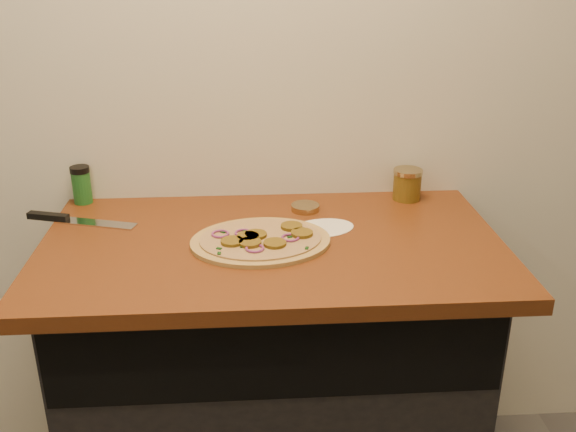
{
  "coord_description": "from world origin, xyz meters",
  "views": [
    {
      "loc": [
        -0.06,
        -0.1,
        1.61
      ],
      "look_at": [
        0.04,
        1.46,
        0.95
      ],
      "focal_mm": 40.0,
      "sensor_mm": 36.0,
      "label": 1
    }
  ],
  "objects": [
    {
      "name": "cabinet",
      "position": [
        0.0,
        1.45,
        0.43
      ],
      "size": [
        1.1,
        0.6,
        0.86
      ],
      "primitive_type": "cube",
      "color": "black",
      "rests_on": "ground"
    },
    {
      "name": "countertop",
      "position": [
        0.0,
        1.42,
        0.88
      ],
      "size": [
        1.2,
        0.7,
        0.04
      ],
      "primitive_type": "cube",
      "color": "brown",
      "rests_on": "cabinet"
    },
    {
      "name": "pizza",
      "position": [
        -0.03,
        1.4,
        0.91
      ],
      "size": [
        0.39,
        0.39,
        0.02
      ],
      "color": "tan",
      "rests_on": "countertop"
    },
    {
      "name": "chefs_knife",
      "position": [
        -0.55,
        1.58,
        0.91
      ],
      "size": [
        0.32,
        0.12,
        0.02
      ],
      "color": "#B7BAC1",
      "rests_on": "countertop"
    },
    {
      "name": "mason_jar_lid",
      "position": [
        0.11,
        1.62,
        0.91
      ],
      "size": [
        0.11,
        0.11,
        0.02
      ],
      "primitive_type": "cylinder",
      "rotation": [
        0.0,
        0.0,
        -0.34
      ],
      "color": "#A08A5C",
      "rests_on": "countertop"
    },
    {
      "name": "salsa_jar",
      "position": [
        0.42,
        1.69,
        0.95
      ],
      "size": [
        0.09,
        0.09,
        0.09
      ],
      "color": "#952B0E",
      "rests_on": "countertop"
    },
    {
      "name": "spice_shaker",
      "position": [
        -0.55,
        1.72,
        0.96
      ],
      "size": [
        0.06,
        0.06,
        0.11
      ],
      "color": "#1E6024",
      "rests_on": "countertop"
    },
    {
      "name": "flour_spill",
      "position": [
        0.14,
        1.48,
        0.9
      ],
      "size": [
        0.21,
        0.21,
        0.0
      ],
      "primitive_type": "cylinder",
      "rotation": [
        0.0,
        0.0,
        0.27
      ],
      "color": "white",
      "rests_on": "countertop"
    }
  ]
}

